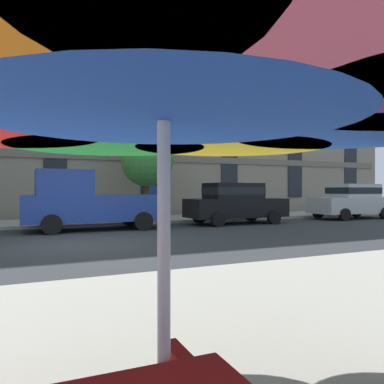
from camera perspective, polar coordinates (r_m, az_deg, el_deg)
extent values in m
plane|color=#2D3033|center=(10.83, -16.04, -7.62)|extent=(120.00, 120.00, 0.00)
cube|color=#9E998E|center=(17.54, -19.27, -4.35)|extent=(56.00, 3.60, 0.12)
cube|color=gray|center=(26.90, -20.96, 17.89)|extent=(43.92, 12.00, 19.20)
cube|color=#6B6056|center=(19.70, -19.86, 5.31)|extent=(43.04, 0.08, 0.36)
cube|color=#6B6056|center=(20.23, -19.88, 14.38)|extent=(43.04, 0.08, 0.36)
cube|color=#6B6056|center=(21.23, -19.91, 22.79)|extent=(43.04, 0.08, 0.36)
cube|color=black|center=(21.39, -19.91, 23.77)|extent=(1.10, 0.06, 18.00)
cube|color=black|center=(22.29, -6.21, 22.81)|extent=(1.10, 0.06, 18.00)
cube|color=black|center=(24.15, 5.65, 21.00)|extent=(1.10, 0.06, 18.00)
cube|color=black|center=(26.79, 15.25, 18.88)|extent=(1.10, 0.06, 18.00)
cube|color=black|center=(29.99, 22.77, 16.83)|extent=(1.10, 0.06, 18.00)
cube|color=navy|center=(14.55, -14.38, -2.32)|extent=(5.10, 1.90, 0.96)
cube|color=navy|center=(14.38, -18.71, 1.35)|extent=(1.90, 1.75, 0.90)
cube|color=navy|center=(15.15, -5.15, 0.30)|extent=(0.16, 1.75, 0.36)
cylinder|color=black|center=(15.84, -9.32, -3.82)|extent=(0.68, 0.22, 0.68)
cylinder|color=black|center=(14.02, -7.30, -4.37)|extent=(0.68, 0.22, 0.68)
cylinder|color=black|center=(15.33, -20.84, -3.99)|extent=(0.68, 0.22, 0.68)
cylinder|color=black|center=(13.44, -20.34, -4.61)|extent=(0.68, 0.22, 0.68)
cube|color=black|center=(16.72, 6.64, -2.36)|extent=(4.40, 1.76, 0.80)
cube|color=black|center=(16.62, 6.20, 0.17)|extent=(2.30, 1.55, 0.68)
cube|color=black|center=(16.62, 6.20, 0.17)|extent=(2.32, 1.57, 0.32)
cylinder|color=black|center=(18.21, 8.90, -3.40)|extent=(0.60, 0.22, 0.60)
cylinder|color=black|center=(16.77, 12.21, -3.73)|extent=(0.60, 0.22, 0.60)
cylinder|color=black|center=(16.87, 1.11, -3.70)|extent=(0.60, 0.22, 0.60)
cylinder|color=black|center=(15.30, 3.96, -4.12)|extent=(0.60, 0.22, 0.60)
cube|color=#A8AAB2|center=(21.07, 22.79, -1.82)|extent=(4.40, 1.76, 0.80)
cube|color=#A8AAB2|center=(21.16, 23.07, 0.19)|extent=(2.30, 1.55, 0.68)
cube|color=black|center=(21.16, 23.07, 0.19)|extent=(2.32, 1.57, 0.32)
cylinder|color=black|center=(19.49, 21.96, -3.17)|extent=(0.60, 0.22, 0.60)
cylinder|color=black|center=(20.74, 18.44, -2.95)|extent=(0.60, 0.22, 0.60)
cylinder|color=black|center=(22.68, 23.50, -2.67)|extent=(0.60, 0.22, 0.60)
cylinder|color=#4C3823|center=(18.25, -6.79, -0.99)|extent=(0.28, 0.28, 2.13)
sphere|color=#387F33|center=(18.10, -6.83, 4.67)|extent=(2.42, 2.42, 2.42)
sphere|color=#387F33|center=(18.43, -6.43, 5.13)|extent=(2.43, 2.43, 2.43)
sphere|color=#387F33|center=(18.51, -6.39, 4.58)|extent=(2.13, 2.13, 2.13)
sphere|color=#387F33|center=(18.33, -7.10, 5.57)|extent=(2.17, 2.17, 2.17)
cylinder|color=silver|center=(1.76, -4.25, -12.55)|extent=(0.06, 0.06, 2.24)
cone|color=blue|center=(2.45, 23.43, 12.53)|extent=(1.41, 1.41, 0.42)
cone|color=yellow|center=(2.88, 5.88, 10.73)|extent=(1.41, 1.41, 0.42)
cone|color=green|center=(2.90, -12.47, 10.65)|extent=(1.41, 1.41, 0.42)
cone|color=blue|center=(1.80, -4.27, 18.37)|extent=(1.77, 1.77, 0.50)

